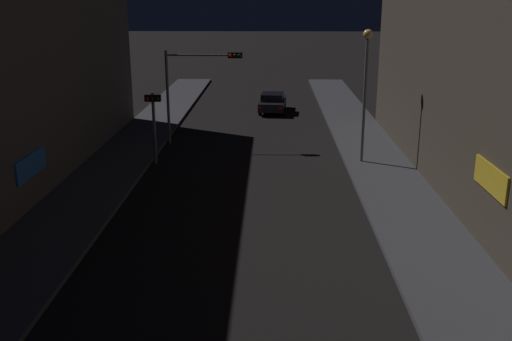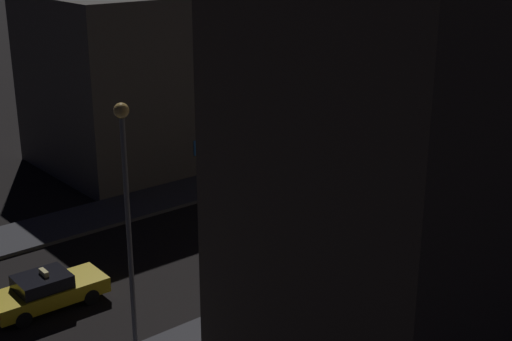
% 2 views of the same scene
% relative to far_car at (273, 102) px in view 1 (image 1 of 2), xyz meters
% --- Properties ---
extents(sidewalk_left, '(3.35, 64.17, 0.17)m').
position_rel_far_car_xyz_m(sidewalk_left, '(-7.94, -15.47, -0.65)').
color(sidewalk_left, '#424247').
rests_on(sidewalk_left, ground_plane).
extents(sidewalk_right, '(3.35, 64.17, 0.17)m').
position_rel_far_car_xyz_m(sidewalk_right, '(5.36, -15.47, -0.65)').
color(sidewalk_right, '#424247').
rests_on(sidewalk_right, ground_plane).
extents(far_car, '(2.13, 4.57, 1.42)m').
position_rel_far_car_xyz_m(far_car, '(0.00, 0.00, 0.00)').
color(far_car, black).
rests_on(far_car, ground_plane).
extents(traffic_light_overhead, '(4.36, 0.41, 5.37)m').
position_rel_far_car_xyz_m(traffic_light_overhead, '(-4.37, -10.01, 3.16)').
color(traffic_light_overhead, slate).
rests_on(traffic_light_overhead, ground_plane).
extents(traffic_light_left_kerb, '(0.80, 0.42, 3.64)m').
position_rel_far_car_xyz_m(traffic_light_left_kerb, '(-6.01, -14.24, 1.88)').
color(traffic_light_left_kerb, slate).
rests_on(traffic_light_left_kerb, ground_plane).
extents(street_lamp_far_block, '(0.46, 0.46, 6.59)m').
position_rel_far_car_xyz_m(street_lamp_far_block, '(4.54, -14.06, 3.78)').
color(street_lamp_far_block, slate).
rests_on(street_lamp_far_block, sidewalk_right).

